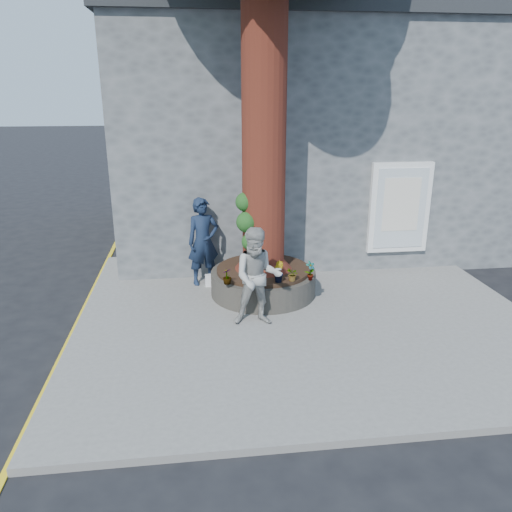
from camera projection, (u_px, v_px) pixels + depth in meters
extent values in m
plane|color=black|center=(235.00, 343.00, 9.17)|extent=(120.00, 120.00, 0.00)
cube|color=slate|center=(303.00, 313.00, 10.27)|extent=(9.00, 8.00, 0.12)
cube|color=yellow|center=(75.00, 328.00, 9.75)|extent=(0.10, 30.00, 0.01)
cube|color=#505355|center=(295.00, 139.00, 15.29)|extent=(10.00, 8.00, 6.00)
cube|color=black|center=(298.00, 26.00, 14.29)|extent=(10.30, 8.30, 0.30)
cube|color=white|center=(400.00, 208.00, 12.09)|extent=(1.50, 0.12, 2.20)
cube|color=silver|center=(401.00, 209.00, 12.04)|extent=(1.25, 0.04, 1.95)
cube|color=silver|center=(401.00, 205.00, 11.98)|extent=(0.90, 0.02, 1.30)
cylinder|color=black|center=(263.00, 282.00, 11.02)|extent=(2.30, 2.30, 0.52)
cylinder|color=black|center=(263.00, 270.00, 10.93)|extent=(2.04, 2.04, 0.08)
cylinder|color=#491A12|center=(264.00, 87.00, 9.73)|extent=(0.90, 0.90, 7.50)
cone|color=#491A12|center=(263.00, 253.00, 10.80)|extent=(1.24, 1.24, 0.70)
sphere|color=#184316|center=(247.00, 222.00, 10.33)|extent=(0.44, 0.44, 0.44)
sphere|color=#184316|center=(250.00, 242.00, 10.37)|extent=(0.36, 0.36, 0.36)
sphere|color=#184316|center=(245.00, 202.00, 10.32)|extent=(0.40, 0.40, 0.40)
imported|color=#142138|center=(203.00, 242.00, 11.37)|extent=(0.84, 0.67, 2.03)
imported|color=#9C9B95|center=(258.00, 277.00, 9.38)|extent=(0.99, 0.80, 1.91)
cube|color=white|center=(210.00, 280.00, 11.47)|extent=(0.21, 0.13, 0.28)
imported|color=gray|center=(310.00, 271.00, 10.15)|extent=(0.26, 0.23, 0.41)
imported|color=gray|center=(278.00, 272.00, 10.07)|extent=(0.25, 0.25, 0.42)
imported|color=gray|center=(227.00, 276.00, 9.96)|extent=(0.25, 0.25, 0.32)
imported|color=gray|center=(293.00, 274.00, 10.13)|extent=(0.30, 0.32, 0.28)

